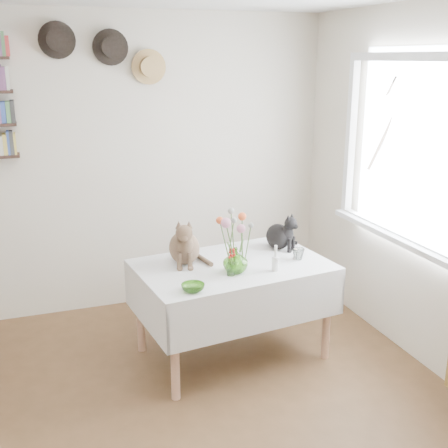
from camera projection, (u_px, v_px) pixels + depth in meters
name	position (u px, v px, depth m)	size (l,w,h in m)	color
room	(162.00, 252.00, 2.63)	(4.08, 4.58, 2.58)	brown
window	(408.00, 165.00, 3.94)	(0.12, 1.52, 1.32)	white
dining_table	(232.00, 287.00, 4.04)	(1.43, 1.01, 0.72)	white
tabby_cat	(184.00, 239.00, 3.96)	(0.23, 0.30, 0.35)	brown
black_cat	(278.00, 230.00, 4.28)	(0.19, 0.25, 0.29)	black
flower_vase	(235.00, 260.00, 3.80)	(0.17, 0.17, 0.18)	#7BC548
green_bowl	(193.00, 288.00, 3.52)	(0.15, 0.15, 0.05)	#7BC548
drinking_glass	(298.00, 254.00, 4.07)	(0.09, 0.09, 0.08)	white
candlestick	(275.00, 262.00, 3.85)	(0.05, 0.05, 0.18)	white
berry_jar	(231.00, 262.00, 3.75)	(0.05, 0.05, 0.22)	white
porcelain_figurine	(295.00, 254.00, 4.07)	(0.04, 0.04, 0.08)	white
flower_bouquet	(235.00, 224.00, 3.74)	(0.17, 0.13, 0.39)	#4C7233
wall_hats	(107.00, 52.00, 4.37)	(0.98, 0.09, 0.48)	black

